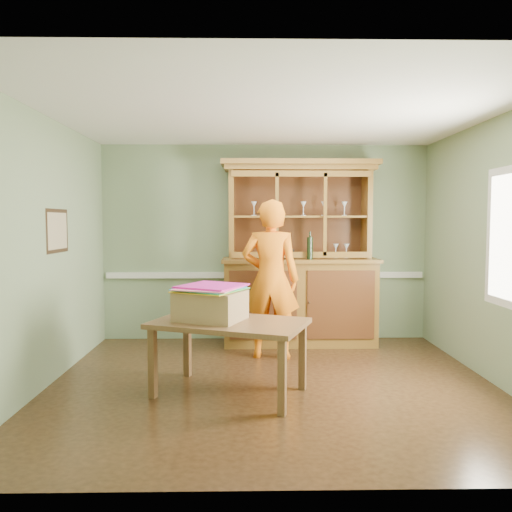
{
  "coord_description": "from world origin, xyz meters",
  "views": [
    {
      "loc": [
        -0.26,
        -4.95,
        1.65
      ],
      "look_at": [
        -0.16,
        0.4,
        1.28
      ],
      "focal_mm": 35.0,
      "sensor_mm": 36.0,
      "label": 1
    }
  ],
  "objects_px": {
    "china_hutch": "(299,280)",
    "cardboard_box": "(211,306)",
    "dining_table": "(229,329)",
    "person": "(271,279)"
  },
  "relations": [
    {
      "from": "dining_table",
      "to": "person",
      "type": "xyz_separation_m",
      "value": [
        0.45,
        1.27,
        0.33
      ]
    },
    {
      "from": "dining_table",
      "to": "cardboard_box",
      "type": "bearing_deg",
      "value": -174.06
    },
    {
      "from": "cardboard_box",
      "to": "china_hutch",
      "type": "bearing_deg",
      "value": 61.37
    },
    {
      "from": "china_hutch",
      "to": "cardboard_box",
      "type": "height_order",
      "value": "china_hutch"
    },
    {
      "from": "china_hutch",
      "to": "person",
      "type": "height_order",
      "value": "china_hutch"
    },
    {
      "from": "dining_table",
      "to": "cardboard_box",
      "type": "distance_m",
      "value": 0.29
    },
    {
      "from": "person",
      "to": "cardboard_box",
      "type": "bearing_deg",
      "value": 70.49
    },
    {
      "from": "china_hutch",
      "to": "cardboard_box",
      "type": "distance_m",
      "value": 2.2
    },
    {
      "from": "person",
      "to": "china_hutch",
      "type": "bearing_deg",
      "value": -112.67
    },
    {
      "from": "china_hutch",
      "to": "person",
      "type": "distance_m",
      "value": 0.83
    }
  ]
}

